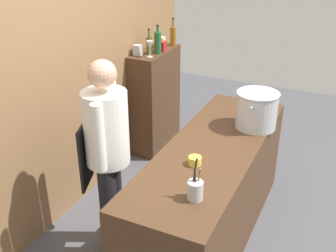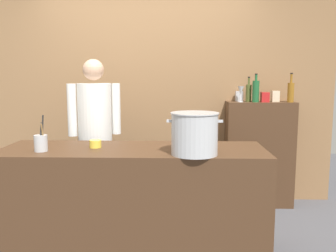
{
  "view_description": "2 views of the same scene",
  "coord_description": "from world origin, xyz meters",
  "px_view_note": "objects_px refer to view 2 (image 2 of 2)",
  "views": [
    {
      "loc": [
        -2.78,
        -0.93,
        2.51
      ],
      "look_at": [
        0.06,
        0.43,
        0.96
      ],
      "focal_mm": 44.44,
      "sensor_mm": 36.0,
      "label": 1
    },
    {
      "loc": [
        0.38,
        -2.87,
        1.49
      ],
      "look_at": [
        0.28,
        0.43,
        1.03
      ],
      "focal_mm": 38.01,
      "sensor_mm": 36.0,
      "label": 2
    }
  ],
  "objects_px": {
    "chef": "(95,128)",
    "spice_tin_silver": "(239,96)",
    "utensil_crock": "(41,143)",
    "spice_tin_cream": "(275,96)",
    "spice_tin_red": "(265,97)",
    "wine_bottle_olive": "(249,92)",
    "wine_bottle_amber": "(291,92)",
    "wine_glass_tall": "(241,91)",
    "wine_bottle_green": "(256,91)",
    "butter_jar": "(95,144)",
    "stockpot_large": "(195,134)"
  },
  "relations": [
    {
      "from": "wine_bottle_olive",
      "to": "spice_tin_silver",
      "type": "height_order",
      "value": "wine_bottle_olive"
    },
    {
      "from": "chef",
      "to": "spice_tin_silver",
      "type": "relative_size",
      "value": 14.59
    },
    {
      "from": "butter_jar",
      "to": "stockpot_large",
      "type": "bearing_deg",
      "value": -16.38
    },
    {
      "from": "chef",
      "to": "spice_tin_red",
      "type": "relative_size",
      "value": 15.08
    },
    {
      "from": "utensil_crock",
      "to": "wine_glass_tall",
      "type": "bearing_deg",
      "value": 35.2
    },
    {
      "from": "stockpot_large",
      "to": "spice_tin_silver",
      "type": "distance_m",
      "value": 1.61
    },
    {
      "from": "wine_glass_tall",
      "to": "spice_tin_silver",
      "type": "bearing_deg",
      "value": 86.99
    },
    {
      "from": "spice_tin_silver",
      "to": "utensil_crock",
      "type": "bearing_deg",
      "value": -141.79
    },
    {
      "from": "chef",
      "to": "utensil_crock",
      "type": "relative_size",
      "value": 5.74
    },
    {
      "from": "stockpot_large",
      "to": "wine_bottle_green",
      "type": "height_order",
      "value": "wine_bottle_green"
    },
    {
      "from": "chef",
      "to": "wine_glass_tall",
      "type": "distance_m",
      "value": 1.64
    },
    {
      "from": "utensil_crock",
      "to": "spice_tin_red",
      "type": "height_order",
      "value": "spice_tin_red"
    },
    {
      "from": "wine_bottle_amber",
      "to": "utensil_crock",
      "type": "bearing_deg",
      "value": -152.08
    },
    {
      "from": "utensil_crock",
      "to": "spice_tin_cream",
      "type": "bearing_deg",
      "value": 31.2
    },
    {
      "from": "stockpot_large",
      "to": "wine_glass_tall",
      "type": "xyz_separation_m",
      "value": [
        0.57,
        1.33,
        0.27
      ]
    },
    {
      "from": "butter_jar",
      "to": "wine_bottle_amber",
      "type": "bearing_deg",
      "value": 29.03
    },
    {
      "from": "chef",
      "to": "stockpot_large",
      "type": "height_order",
      "value": "chef"
    },
    {
      "from": "chef",
      "to": "wine_bottle_olive",
      "type": "height_order",
      "value": "chef"
    },
    {
      "from": "utensil_crock",
      "to": "spice_tin_cream",
      "type": "relative_size",
      "value": 2.37
    },
    {
      "from": "stockpot_large",
      "to": "butter_jar",
      "type": "xyz_separation_m",
      "value": [
        -0.81,
        0.24,
        -0.13
      ]
    },
    {
      "from": "wine_glass_tall",
      "to": "spice_tin_red",
      "type": "distance_m",
      "value": 0.27
    },
    {
      "from": "chef",
      "to": "wine_bottle_olive",
      "type": "relative_size",
      "value": 5.91
    },
    {
      "from": "butter_jar",
      "to": "spice_tin_red",
      "type": "xyz_separation_m",
      "value": [
        1.65,
        1.08,
        0.33
      ]
    },
    {
      "from": "stockpot_large",
      "to": "spice_tin_cream",
      "type": "relative_size",
      "value": 3.48
    },
    {
      "from": "stockpot_large",
      "to": "spice_tin_cream",
      "type": "xyz_separation_m",
      "value": [
        0.97,
        1.4,
        0.21
      ]
    },
    {
      "from": "wine_glass_tall",
      "to": "spice_tin_cream",
      "type": "relative_size",
      "value": 1.45
    },
    {
      "from": "utensil_crock",
      "to": "wine_glass_tall",
      "type": "distance_m",
      "value": 2.21
    },
    {
      "from": "wine_bottle_amber",
      "to": "wine_glass_tall",
      "type": "bearing_deg",
      "value": 177.38
    },
    {
      "from": "wine_bottle_green",
      "to": "wine_glass_tall",
      "type": "bearing_deg",
      "value": 174.4
    },
    {
      "from": "chef",
      "to": "spice_tin_cream",
      "type": "relative_size",
      "value": 13.61
    },
    {
      "from": "utensil_crock",
      "to": "spice_tin_silver",
      "type": "distance_m",
      "value": 2.29
    },
    {
      "from": "wine_bottle_olive",
      "to": "spice_tin_silver",
      "type": "relative_size",
      "value": 2.47
    },
    {
      "from": "utensil_crock",
      "to": "wine_bottle_amber",
      "type": "xyz_separation_m",
      "value": [
        2.32,
        1.23,
        0.35
      ]
    },
    {
      "from": "chef",
      "to": "butter_jar",
      "type": "distance_m",
      "value": 0.68
    },
    {
      "from": "stockpot_large",
      "to": "utensil_crock",
      "type": "height_order",
      "value": "stockpot_large"
    },
    {
      "from": "utensil_crock",
      "to": "butter_jar",
      "type": "bearing_deg",
      "value": 22.17
    },
    {
      "from": "utensil_crock",
      "to": "wine_bottle_amber",
      "type": "bearing_deg",
      "value": 27.92
    },
    {
      "from": "stockpot_large",
      "to": "wine_bottle_green",
      "type": "bearing_deg",
      "value": 60.98
    },
    {
      "from": "butter_jar",
      "to": "spice_tin_cream",
      "type": "bearing_deg",
      "value": 33.01
    },
    {
      "from": "chef",
      "to": "wine_bottle_green",
      "type": "height_order",
      "value": "chef"
    },
    {
      "from": "chef",
      "to": "wine_bottle_green",
      "type": "bearing_deg",
      "value": 173.21
    },
    {
      "from": "chef",
      "to": "butter_jar",
      "type": "bearing_deg",
      "value": 82.97
    },
    {
      "from": "butter_jar",
      "to": "spice_tin_silver",
      "type": "relative_size",
      "value": 0.87
    },
    {
      "from": "wine_bottle_green",
      "to": "wine_glass_tall",
      "type": "xyz_separation_m",
      "value": [
        -0.16,
        0.02,
        -0.0
      ]
    },
    {
      "from": "wine_bottle_olive",
      "to": "spice_tin_cream",
      "type": "bearing_deg",
      "value": 1.08
    },
    {
      "from": "spice_tin_cream",
      "to": "spice_tin_silver",
      "type": "xyz_separation_m",
      "value": [
        -0.39,
        0.09,
        -0.0
      ]
    },
    {
      "from": "wine_bottle_amber",
      "to": "wine_bottle_olive",
      "type": "xyz_separation_m",
      "value": [
        -0.45,
        0.08,
        -0.01
      ]
    },
    {
      "from": "spice_tin_red",
      "to": "wine_bottle_green",
      "type": "bearing_deg",
      "value": -178.79
    },
    {
      "from": "spice_tin_silver",
      "to": "stockpot_large",
      "type": "bearing_deg",
      "value": -111.26
    },
    {
      "from": "utensil_crock",
      "to": "butter_jar",
      "type": "xyz_separation_m",
      "value": [
        0.4,
        0.16,
        -0.04
      ]
    }
  ]
}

